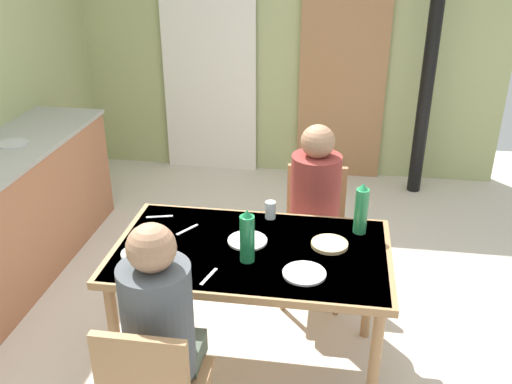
{
  "coord_description": "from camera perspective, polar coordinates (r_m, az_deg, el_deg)",
  "views": [
    {
      "loc": [
        0.56,
        -2.59,
        2.25
      ],
      "look_at": [
        0.17,
        0.01,
        1.01
      ],
      "focal_mm": 39.6,
      "sensor_mm": 36.0,
      "label": 1
    }
  ],
  "objects": [
    {
      "name": "cutlery_knife_far",
      "position": [
        3.08,
        -6.98,
        -3.83
      ],
      "size": [
        0.1,
        0.13,
        0.0
      ],
      "primitive_type": "cube",
      "rotation": [
        0.0,
        0.0,
        1.0
      ],
      "color": "silver",
      "rests_on": "dining_table"
    },
    {
      "name": "cutlery_fork_near",
      "position": [
        2.69,
        -4.8,
        -8.51
      ],
      "size": [
        0.06,
        0.15,
        0.0
      ],
      "primitive_type": "cube",
      "rotation": [
        0.0,
        0.0,
        1.29
      ],
      "color": "silver",
      "rests_on": "dining_table"
    },
    {
      "name": "dinner_plate_near_right",
      "position": [
        2.7,
        4.9,
        -8.18
      ],
      "size": [
        0.21,
        0.21,
        0.01
      ],
      "primitive_type": "cylinder",
      "color": "white",
      "rests_on": "dining_table"
    },
    {
      "name": "serving_bowl_center",
      "position": [
        2.83,
        -11.74,
        -6.45
      ],
      "size": [
        0.17,
        0.17,
        0.05
      ],
      "primitive_type": "cylinder",
      "color": "silver",
      "rests_on": "dining_table"
    },
    {
      "name": "dining_table",
      "position": [
        2.94,
        -0.44,
        -7.04
      ],
      "size": [
        1.41,
        0.83,
        0.76
      ],
      "color": "#9F744A",
      "rests_on": "ground_plane"
    },
    {
      "name": "water_bottle_green_near",
      "position": [
        3.03,
        10.58,
        -1.76
      ],
      "size": [
        0.07,
        0.07,
        0.29
      ],
      "color": "#2A844B",
      "rests_on": "dining_table"
    },
    {
      "name": "door_wooden",
      "position": [
        5.39,
        8.76,
        11.64
      ],
      "size": [
        0.8,
        0.05,
        2.0
      ],
      "primitive_type": "cube",
      "color": "#A07047",
      "rests_on": "ground_plane"
    },
    {
      "name": "chair_far_diner",
      "position": [
        3.66,
        5.91,
        -3.4
      ],
      "size": [
        0.4,
        0.4,
        0.87
      ],
      "rotation": [
        0.0,
        0.0,
        3.14
      ],
      "color": "#9F744A",
      "rests_on": "ground_plane"
    },
    {
      "name": "person_near_diner",
      "position": [
        2.44,
        -9.8,
        -12.25
      ],
      "size": [
        0.3,
        0.37,
        0.77
      ],
      "color": "#4C5A4C",
      "rests_on": "ground_plane"
    },
    {
      "name": "drinking_glass_by_near_diner",
      "position": [
        3.16,
        1.47,
        -1.82
      ],
      "size": [
        0.06,
        0.06,
        0.1
      ],
      "primitive_type": "cylinder",
      "color": "silver",
      "rests_on": "dining_table"
    },
    {
      "name": "cutlery_knife_near",
      "position": [
        3.24,
        -9.72,
        -2.47
      ],
      "size": [
        0.15,
        0.06,
        0.0
      ],
      "primitive_type": "cube",
      "rotation": [
        0.0,
        0.0,
        3.41
      ],
      "color": "silver",
      "rests_on": "dining_table"
    },
    {
      "name": "stove_pipe_column",
      "position": [
        5.11,
        17.32,
        13.7
      ],
      "size": [
        0.12,
        0.12,
        2.63
      ],
      "primitive_type": "cylinder",
      "color": "black",
      "rests_on": "ground_plane"
    },
    {
      "name": "person_far_diner",
      "position": [
        3.41,
        5.99,
        -0.32
      ],
      "size": [
        0.3,
        0.37,
        0.77
      ],
      "rotation": [
        0.0,
        0.0,
        3.14
      ],
      "color": "brown",
      "rests_on": "ground_plane"
    },
    {
      "name": "water_bottle_green_far",
      "position": [
        2.73,
        -0.89,
        -4.58
      ],
      "size": [
        0.07,
        0.07,
        0.28
      ],
      "color": "#217C45",
      "rests_on": "dining_table"
    },
    {
      "name": "wall_back",
      "position": [
        5.43,
        2.68,
        15.4
      ],
      "size": [
        4.12,
        0.1,
        2.63
      ],
      "primitive_type": "cube",
      "color": "tan",
      "rests_on": "ground_plane"
    },
    {
      "name": "dinner_plate_near_left",
      "position": [
        2.95,
        -0.87,
        -4.93
      ],
      "size": [
        0.21,
        0.21,
        0.01
      ],
      "primitive_type": "cylinder",
      "color": "white",
      "rests_on": "dining_table"
    },
    {
      "name": "bread_plate_sliced",
      "position": [
        2.94,
        7.44,
        -5.26
      ],
      "size": [
        0.19,
        0.19,
        0.02
      ],
      "primitive_type": "cylinder",
      "color": "#DBB77A",
      "rests_on": "dining_table"
    },
    {
      "name": "ground_plane",
      "position": [
        3.48,
        -2.85,
        -15.08
      ],
      "size": [
        7.11,
        7.11,
        0.0
      ],
      "primitive_type": "plane",
      "color": "beige"
    },
    {
      "name": "curtain_panel",
      "position": [
        5.49,
        -4.79,
        13.21
      ],
      "size": [
        0.9,
        0.03,
        2.21
      ],
      "primitive_type": "cube",
      "color": "white",
      "rests_on": "ground_plane"
    }
  ]
}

